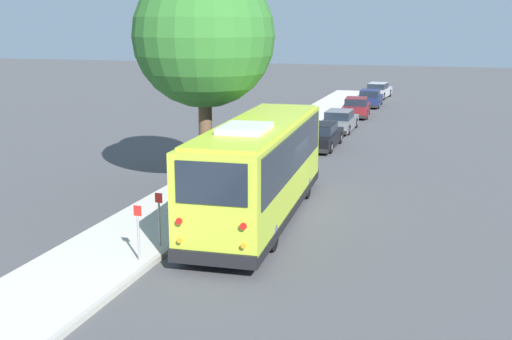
{
  "coord_description": "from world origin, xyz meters",
  "views": [
    {
      "loc": [
        -20.72,
        -5.4,
        6.39
      ],
      "look_at": [
        0.45,
        1.1,
        1.3
      ],
      "focal_mm": 45.0,
      "sensor_mm": 36.0,
      "label": 1
    }
  ],
  "objects_px": {
    "street_tree": "(205,27)",
    "parked_sedan_silver": "(378,91)",
    "parked_sedan_gray": "(339,121)",
    "parked_sedan_navy": "(370,99)",
    "sign_post_far": "(159,218)",
    "parked_sedan_maroon": "(356,108)",
    "parked_sedan_black": "(321,136)",
    "sign_post_near": "(138,232)",
    "shuttle_bus": "(260,165)"
  },
  "relations": [
    {
      "from": "parked_sedan_silver",
      "to": "street_tree",
      "type": "height_order",
      "value": "street_tree"
    },
    {
      "from": "parked_sedan_navy",
      "to": "parked_sedan_silver",
      "type": "relative_size",
      "value": 0.91
    },
    {
      "from": "parked_sedan_maroon",
      "to": "parked_sedan_gray",
      "type": "bearing_deg",
      "value": 175.08
    },
    {
      "from": "parked_sedan_black",
      "to": "parked_sedan_navy",
      "type": "relative_size",
      "value": 1.06
    },
    {
      "from": "shuttle_bus",
      "to": "street_tree",
      "type": "relative_size",
      "value": 1.14
    },
    {
      "from": "shuttle_bus",
      "to": "parked_sedan_gray",
      "type": "distance_m",
      "value": 18.71
    },
    {
      "from": "shuttle_bus",
      "to": "street_tree",
      "type": "distance_m",
      "value": 6.12
    },
    {
      "from": "parked_sedan_maroon",
      "to": "parked_sedan_navy",
      "type": "relative_size",
      "value": 1.0
    },
    {
      "from": "parked_sedan_navy",
      "to": "street_tree",
      "type": "height_order",
      "value": "street_tree"
    },
    {
      "from": "shuttle_bus",
      "to": "parked_sedan_maroon",
      "type": "distance_m",
      "value": 25.06
    },
    {
      "from": "shuttle_bus",
      "to": "sign_post_near",
      "type": "relative_size",
      "value": 6.87
    },
    {
      "from": "shuttle_bus",
      "to": "parked_sedan_silver",
      "type": "xyz_separation_m",
      "value": [
        36.92,
        0.36,
        -1.23
      ]
    },
    {
      "from": "parked_sedan_gray",
      "to": "sign_post_near",
      "type": "bearing_deg",
      "value": 177.21
    },
    {
      "from": "parked_sedan_gray",
      "to": "parked_sedan_maroon",
      "type": "relative_size",
      "value": 1.03
    },
    {
      "from": "parked_sedan_black",
      "to": "parked_sedan_silver",
      "type": "distance_m",
      "value": 23.93
    },
    {
      "from": "parked_sedan_black",
      "to": "sign_post_near",
      "type": "relative_size",
      "value": 3.0
    },
    {
      "from": "parked_sedan_gray",
      "to": "sign_post_near",
      "type": "height_order",
      "value": "sign_post_near"
    },
    {
      "from": "parked_sedan_navy",
      "to": "parked_sedan_gray",
      "type": "bearing_deg",
      "value": 177.35
    },
    {
      "from": "parked_sedan_maroon",
      "to": "sign_post_near",
      "type": "distance_m",
      "value": 30.02
    },
    {
      "from": "parked_sedan_gray",
      "to": "shuttle_bus",
      "type": "bearing_deg",
      "value": -177.86
    },
    {
      "from": "parked_sedan_navy",
      "to": "sign_post_far",
      "type": "relative_size",
      "value": 2.81
    },
    {
      "from": "street_tree",
      "to": "sign_post_far",
      "type": "bearing_deg",
      "value": -170.43
    },
    {
      "from": "shuttle_bus",
      "to": "parked_sedan_navy",
      "type": "distance_m",
      "value": 31.02
    },
    {
      "from": "shuttle_bus",
      "to": "street_tree",
      "type": "xyz_separation_m",
      "value": [
        2.99,
        3.01,
        4.41
      ]
    },
    {
      "from": "street_tree",
      "to": "sign_post_near",
      "type": "relative_size",
      "value": 6.01
    },
    {
      "from": "sign_post_near",
      "to": "sign_post_far",
      "type": "xyz_separation_m",
      "value": [
        1.29,
        0.0,
        0.01
      ]
    },
    {
      "from": "parked_sedan_black",
      "to": "parked_sedan_gray",
      "type": "xyz_separation_m",
      "value": [
        5.67,
        -0.01,
        -0.02
      ]
    },
    {
      "from": "parked_sedan_maroon",
      "to": "street_tree",
      "type": "relative_size",
      "value": 0.47
    },
    {
      "from": "parked_sedan_silver",
      "to": "sign_post_near",
      "type": "bearing_deg",
      "value": -177.21
    },
    {
      "from": "parked_sedan_maroon",
      "to": "parked_sedan_black",
      "type": "bearing_deg",
      "value": 175.36
    },
    {
      "from": "parked_sedan_black",
      "to": "parked_sedan_silver",
      "type": "relative_size",
      "value": 0.97
    },
    {
      "from": "parked_sedan_silver",
      "to": "sign_post_far",
      "type": "relative_size",
      "value": 3.08
    },
    {
      "from": "parked_sedan_black",
      "to": "parked_sedan_navy",
      "type": "height_order",
      "value": "parked_sedan_black"
    },
    {
      "from": "street_tree",
      "to": "sign_post_near",
      "type": "xyz_separation_m",
      "value": [
        -7.95,
        -1.12,
        -5.32
      ]
    },
    {
      "from": "street_tree",
      "to": "parked_sedan_silver",
      "type": "bearing_deg",
      "value": -4.46
    },
    {
      "from": "parked_sedan_maroon",
      "to": "sign_post_near",
      "type": "height_order",
      "value": "sign_post_near"
    },
    {
      "from": "parked_sedan_gray",
      "to": "parked_sedan_silver",
      "type": "bearing_deg",
      "value": -0.24
    },
    {
      "from": "street_tree",
      "to": "sign_post_far",
      "type": "relative_size",
      "value": 5.96
    },
    {
      "from": "parked_sedan_black",
      "to": "sign_post_far",
      "type": "relative_size",
      "value": 2.97
    },
    {
      "from": "sign_post_far",
      "to": "street_tree",
      "type": "bearing_deg",
      "value": 9.57
    },
    {
      "from": "parked_sedan_gray",
      "to": "parked_sedan_navy",
      "type": "distance_m",
      "value": 12.34
    },
    {
      "from": "parked_sedan_gray",
      "to": "sign_post_far",
      "type": "height_order",
      "value": "sign_post_far"
    },
    {
      "from": "shuttle_bus",
      "to": "parked_sedan_maroon",
      "type": "xyz_separation_m",
      "value": [
        25.03,
        0.49,
        -1.23
      ]
    },
    {
      "from": "parked_sedan_gray",
      "to": "parked_sedan_silver",
      "type": "height_order",
      "value": "parked_sedan_silver"
    },
    {
      "from": "parked_sedan_navy",
      "to": "sign_post_near",
      "type": "xyz_separation_m",
      "value": [
        -35.95,
        1.59,
        0.34
      ]
    },
    {
      "from": "parked_sedan_black",
      "to": "street_tree",
      "type": "distance_m",
      "value": 11.74
    },
    {
      "from": "sign_post_near",
      "to": "street_tree",
      "type": "bearing_deg",
      "value": 8.04
    },
    {
      "from": "parked_sedan_black",
      "to": "street_tree",
      "type": "bearing_deg",
      "value": 166.26
    },
    {
      "from": "sign_post_near",
      "to": "parked_sedan_gray",
      "type": "bearing_deg",
      "value": -3.19
    },
    {
      "from": "parked_sedan_black",
      "to": "sign_post_far",
      "type": "distance_m",
      "value": 16.72
    }
  ]
}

